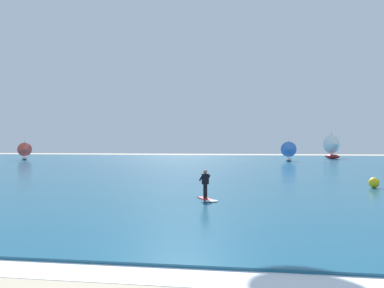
{
  "coord_description": "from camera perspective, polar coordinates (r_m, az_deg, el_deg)",
  "views": [
    {
      "loc": [
        3.46,
        -3.48,
        3.26
      ],
      "look_at": [
        0.44,
        18.75,
        3.23
      ],
      "focal_mm": 33.41,
      "sensor_mm": 36.0,
      "label": 1
    }
  ],
  "objects": [
    {
      "name": "ocean",
      "position": [
        54.38,
        4.08,
        -3.32
      ],
      "size": [
        160.0,
        90.0,
        0.1
      ],
      "primitive_type": "cube",
      "color": "navy",
      "rests_on": "ground"
    },
    {
      "name": "shoreline_foam",
      "position": [
        10.5,
        -14.02,
        -17.99
      ],
      "size": [
        92.02,
        2.6,
        0.01
      ],
      "primitive_type": "cube",
      "color": "white",
      "rests_on": "ground"
    },
    {
      "name": "kitesurfer",
      "position": [
        20.3,
        2.33,
        -7.17
      ],
      "size": [
        1.41,
        1.99,
        1.67
      ],
      "color": "red",
      "rests_on": "ocean"
    },
    {
      "name": "sailboat_heeled_over",
      "position": [
        80.55,
        21.72,
        -0.36
      ],
      "size": [
        4.45,
        5.01,
        5.63
      ],
      "color": "maroon",
      "rests_on": "ocean"
    },
    {
      "name": "sailboat_center_horizon",
      "position": [
        76.75,
        -25.13,
        -1.02
      ],
      "size": [
        3.16,
        3.37,
        3.75
      ],
      "color": "silver",
      "rests_on": "ocean"
    },
    {
      "name": "sailboat_far_right",
      "position": [
        66.64,
        15.19,
        -1.1
      ],
      "size": [
        2.91,
        3.41,
        3.95
      ],
      "color": "silver",
      "rests_on": "ocean"
    },
    {
      "name": "marker_buoy",
      "position": [
        28.73,
        27.05,
        -5.51
      ],
      "size": [
        0.74,
        0.74,
        0.74
      ],
      "primitive_type": "sphere",
      "color": "yellow",
      "rests_on": "ocean"
    }
  ]
}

